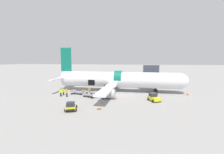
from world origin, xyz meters
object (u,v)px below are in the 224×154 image
object	(u,v)px
baggage_tug_mid	(154,98)
baggage_cart_loading	(78,92)
ground_crew_loader_b	(89,90)
airplane	(117,80)
ground_crew_loader_a	(67,92)
baggage_tug_lead	(71,106)
baggage_cart_queued	(91,95)
ground_crew_supervisor	(61,92)
ground_crew_driver	(63,92)

from	to	relation	value
baggage_tug_mid	baggage_cart_loading	bearing A→B (deg)	170.24
baggage_tug_mid	ground_crew_loader_b	world-z (taller)	baggage_tug_mid
airplane	ground_crew_loader_a	distance (m)	12.94
baggage_tug_lead	baggage_tug_mid	distance (m)	16.07
baggage_tug_mid	baggage_cart_queued	xyz separation A→B (m)	(-13.47, 0.89, -0.20)
ground_crew_supervisor	baggage_cart_loading	bearing A→B (deg)	44.39
baggage_tug_lead	baggage_tug_mid	bearing A→B (deg)	30.44
airplane	ground_crew_loader_a	size ratio (longest dim) A/B	18.73
baggage_tug_mid	ground_crew_loader_a	distance (m)	18.84
baggage_cart_queued	baggage_cart_loading	bearing A→B (deg)	151.92
ground_crew_loader_a	ground_crew_loader_b	distance (m)	5.61
baggage_tug_mid	ground_crew_supervisor	size ratio (longest dim) A/B	1.70
airplane	ground_crew_loader_b	distance (m)	7.61
ground_crew_loader_b	ground_crew_driver	size ratio (longest dim) A/B	0.95
ground_crew_loader_b	ground_crew_loader_a	bearing A→B (deg)	-134.07
baggage_cart_loading	ground_crew_loader_a	distance (m)	3.22
baggage_tug_mid	ground_crew_loader_a	size ratio (longest dim) A/B	1.66
baggage_tug_mid	ground_crew_loader_a	bearing A→B (deg)	179.59
baggage_tug_mid	ground_crew_loader_b	size ratio (longest dim) A/B	1.98
ground_crew_loader_a	baggage_tug_mid	bearing A→B (deg)	-0.41
airplane	ground_crew_loader_a	xyz separation A→B (m)	(-10.11, -7.79, -2.10)
ground_crew_loader_a	baggage_tug_lead	bearing A→B (deg)	-58.92
baggage_tug_mid	ground_crew_driver	distance (m)	20.39
airplane	baggage_cart_queued	bearing A→B (deg)	-123.96
baggage_cart_loading	ground_crew_driver	size ratio (longest dim) A/B	2.60
baggage_tug_lead	baggage_cart_queued	xyz separation A→B (m)	(0.39, 9.03, -0.13)
airplane	ground_crew_driver	bearing A→B (deg)	-150.79
baggage_cart_queued	ground_crew_supervisor	distance (m)	6.89
baggage_cart_queued	ground_crew_loader_a	bearing A→B (deg)	-172.01
baggage_cart_queued	ground_crew_loader_a	world-z (taller)	ground_crew_loader_a
baggage_cart_loading	baggage_cart_queued	distance (m)	4.48
baggage_tug_lead	baggage_cart_loading	distance (m)	11.69
airplane	baggage_tug_mid	distance (m)	12.03
ground_crew_loader_a	ground_crew_supervisor	world-z (taller)	ground_crew_loader_a
baggage_cart_loading	baggage_cart_queued	world-z (taller)	baggage_cart_loading
baggage_tug_lead	ground_crew_driver	bearing A→B (deg)	124.11
baggage_cart_queued	ground_crew_driver	xyz separation A→B (m)	(-6.87, 0.54, 0.38)
baggage_tug_lead	ground_crew_supervisor	bearing A→B (deg)	127.85
baggage_tug_lead	baggage_tug_mid	world-z (taller)	baggage_tug_mid
baggage_tug_lead	baggage_cart_loading	size ratio (longest dim) A/B	0.75
ground_crew_driver	baggage_tug_mid	bearing A→B (deg)	-4.03
ground_crew_loader_a	ground_crew_supervisor	distance (m)	1.47
baggage_tug_mid	ground_crew_loader_b	bearing A→B (deg)	164.44
airplane	baggage_tug_lead	distance (m)	17.04
ground_crew_loader_b	ground_crew_driver	xyz separation A→B (m)	(-5.39, -2.73, 0.04)
baggage_tug_lead	baggage_cart_loading	bearing A→B (deg)	107.74
baggage_cart_queued	airplane	bearing A→B (deg)	56.04
airplane	ground_crew_supervisor	distance (m)	14.10
baggage_tug_mid	baggage_cart_loading	distance (m)	17.67
baggage_tug_mid	ground_crew_loader_b	distance (m)	15.51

